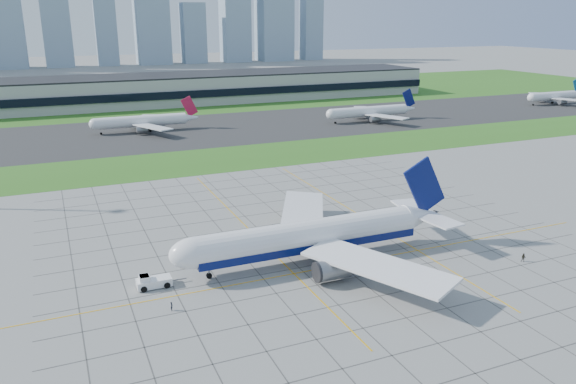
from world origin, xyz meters
The scene contains 14 objects.
ground centered at (0.00, 0.00, 0.00)m, with size 1400.00×1400.00×0.00m, color gray.
grass_median centered at (0.00, 90.00, 0.02)m, with size 700.00×35.00×0.04m, color #31651C.
asphalt_taxiway centered at (0.00, 145.00, 0.03)m, with size 700.00×75.00×0.04m, color #383838.
grass_far centered at (0.00, 255.00, 0.02)m, with size 700.00×145.00×0.04m, color #31651C.
apron_markings centered at (0.43, 11.09, 0.02)m, with size 120.00×130.00×0.03m.
terminal centered at (40.00, 229.87, 7.89)m, with size 260.00×43.00×15.80m.
city_skyline centered at (-8.71, 520.00, 59.09)m, with size 523.00×32.40×160.00m.
airliner centered at (-4.55, 2.25, 5.11)m, with size 59.32×60.16×18.68m.
pushback_tug centered at (-35.38, 2.89, 1.10)m, with size 8.90×3.16×2.48m.
crew_near centered at (-33.99, -6.83, 0.78)m, with size 0.57×0.37×1.56m, color black.
crew_far centered at (33.68, -14.89, 0.88)m, with size 0.85×0.66×1.75m, color black.
distant_jet_1 centered at (-12.60, 150.27, 4.49)m, with size 43.26×42.66×14.08m.
distant_jet_2 centered at (88.87, 134.44, 4.49)m, with size 45.20×42.66×14.08m.
distant_jet_3 centered at (211.94, 141.04, 4.48)m, with size 37.01×42.66×14.08m.
Camera 1 is at (-48.87, -89.78, 45.78)m, focal length 35.00 mm.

